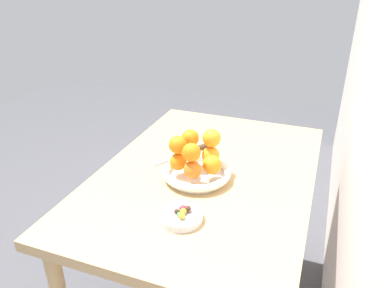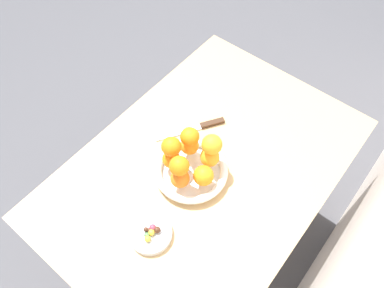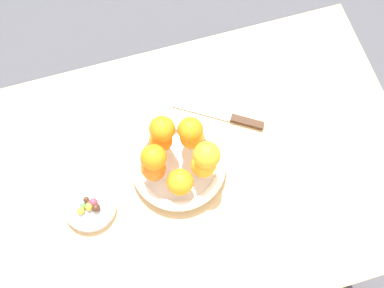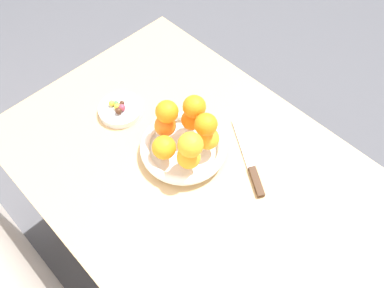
% 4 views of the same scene
% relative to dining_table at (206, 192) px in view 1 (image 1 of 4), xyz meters
% --- Properties ---
extents(dining_table, '(1.10, 0.76, 0.74)m').
position_rel_dining_table_xyz_m(dining_table, '(0.00, 0.00, 0.00)').
color(dining_table, tan).
rests_on(dining_table, ground_plane).
extents(fruit_bowl, '(0.25, 0.25, 0.04)m').
position_rel_dining_table_xyz_m(fruit_bowl, '(0.06, -0.02, 0.11)').
color(fruit_bowl, white).
rests_on(fruit_bowl, dining_table).
extents(candy_dish, '(0.13, 0.13, 0.02)m').
position_rel_dining_table_xyz_m(candy_dish, '(0.30, 0.02, 0.10)').
color(candy_dish, silver).
rests_on(candy_dish, dining_table).
extents(orange_0, '(0.06, 0.06, 0.06)m').
position_rel_dining_table_xyz_m(orange_0, '(0.08, -0.08, 0.16)').
color(orange_0, orange).
rests_on(orange_0, fruit_bowl).
extents(orange_1, '(0.06, 0.06, 0.06)m').
position_rel_dining_table_xyz_m(orange_1, '(0.12, -0.01, 0.16)').
color(orange_1, orange).
rests_on(orange_1, fruit_bowl).
extents(orange_2, '(0.07, 0.07, 0.07)m').
position_rel_dining_table_xyz_m(orange_2, '(0.07, 0.04, 0.16)').
color(orange_2, orange).
rests_on(orange_2, fruit_bowl).
extents(orange_3, '(0.06, 0.06, 0.06)m').
position_rel_dining_table_xyz_m(orange_3, '(-0.00, 0.01, 0.16)').
color(orange_3, orange).
rests_on(orange_3, fruit_bowl).
extents(orange_4, '(0.06, 0.06, 0.06)m').
position_rel_dining_table_xyz_m(orange_4, '(0.01, -0.06, 0.16)').
color(orange_4, orange).
rests_on(orange_4, fruit_bowl).
extents(orange_5, '(0.06, 0.06, 0.06)m').
position_rel_dining_table_xyz_m(orange_5, '(0.11, -0.02, 0.22)').
color(orange_5, orange).
rests_on(orange_5, orange_1).
extents(orange_6, '(0.06, 0.06, 0.06)m').
position_rel_dining_table_xyz_m(orange_6, '(0.01, -0.06, 0.22)').
color(orange_6, orange).
rests_on(orange_6, orange_4).
extents(orange_7, '(0.07, 0.07, 0.07)m').
position_rel_dining_table_xyz_m(orange_7, '(-0.01, 0.01, 0.23)').
color(orange_7, orange).
rests_on(orange_7, orange_3).
extents(orange_8, '(0.06, 0.06, 0.06)m').
position_rel_dining_table_xyz_m(orange_8, '(0.08, -0.08, 0.22)').
color(orange_8, orange).
rests_on(orange_8, orange_0).
extents(candy_ball_0, '(0.01, 0.01, 0.01)m').
position_rel_dining_table_xyz_m(candy_ball_0, '(0.30, 0.01, 0.12)').
color(candy_ball_0, '#472819').
rests_on(candy_ball_0, candy_dish).
extents(candy_ball_1, '(0.02, 0.02, 0.02)m').
position_rel_dining_table_xyz_m(candy_ball_1, '(0.28, 0.02, 0.12)').
color(candy_ball_1, '#C6384C').
rests_on(candy_ball_1, candy_dish).
extents(candy_ball_2, '(0.01, 0.01, 0.01)m').
position_rel_dining_table_xyz_m(candy_ball_2, '(0.30, 0.02, 0.12)').
color(candy_ball_2, '#472819').
rests_on(candy_ball_2, candy_dish).
extents(candy_ball_3, '(0.02, 0.02, 0.02)m').
position_rel_dining_table_xyz_m(candy_ball_3, '(0.28, 0.03, 0.12)').
color(candy_ball_3, '#472819').
rests_on(candy_ball_3, candy_dish).
extents(candy_ball_4, '(0.02, 0.02, 0.02)m').
position_rel_dining_table_xyz_m(candy_ball_4, '(0.30, 0.03, 0.12)').
color(candy_ball_4, gold).
rests_on(candy_ball_4, candy_dish).
extents(candy_ball_5, '(0.02, 0.02, 0.02)m').
position_rel_dining_table_xyz_m(candy_ball_5, '(0.32, 0.03, 0.12)').
color(candy_ball_5, gold).
rests_on(candy_ball_5, candy_dish).
extents(candy_ball_6, '(0.02, 0.02, 0.02)m').
position_rel_dining_table_xyz_m(candy_ball_6, '(0.31, 0.02, 0.12)').
color(candy_ball_6, '#4C9947').
rests_on(candy_ball_6, candy_dish).
extents(knife, '(0.23, 0.16, 0.01)m').
position_rel_dining_table_xyz_m(knife, '(-0.10, -0.12, 0.09)').
color(knife, '#3F2819').
rests_on(knife, dining_table).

